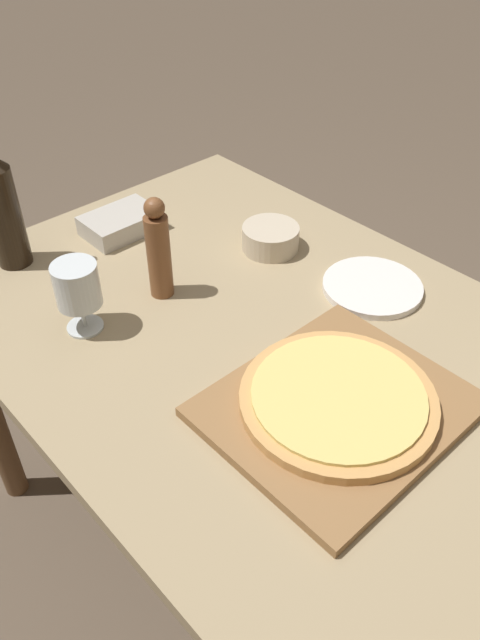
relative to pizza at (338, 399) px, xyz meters
The scene contains 10 objects.
ground_plane 0.77m from the pizza, 74.47° to the left, with size 12.00×12.00×0.00m, color brown.
dining_table 0.22m from the pizza, 74.47° to the left, with size 0.87×1.36×0.72m.
cutting_board 0.02m from the pizza, ahead, with size 0.39×0.33×0.02m.
pizza is the anchor object (origin of this frame).
wine_bottle 0.77m from the pizza, 103.63° to the left, with size 0.07×0.07×0.34m.
pepper_mill 0.45m from the pizza, 91.98° to the left, with size 0.05×0.05×0.21m.
wine_glass 0.50m from the pizza, 112.39° to the left, with size 0.08×0.08×0.14m.
small_bowl 0.49m from the pizza, 58.05° to the left, with size 0.12×0.12×0.05m.
dinner_plate 0.35m from the pizza, 28.78° to the left, with size 0.20×0.20×0.01m.
food_container 0.70m from the pizza, 85.30° to the left, with size 0.17×0.11×0.04m.
Camera 1 is at (-0.62, -0.57, 1.48)m, focal length 35.00 mm.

